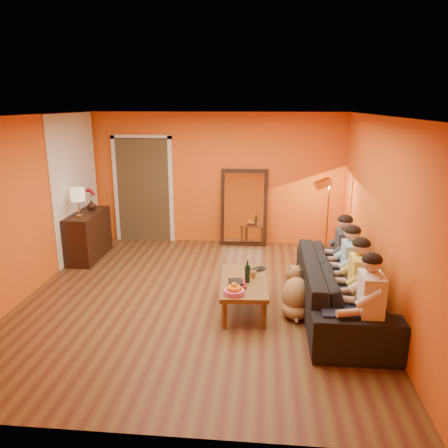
# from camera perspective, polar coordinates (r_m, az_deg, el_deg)

# --- Properties ---
(room_shell) EXTENTS (5.00, 5.50, 2.60)m
(room_shell) POSITION_cam_1_polar(r_m,az_deg,el_deg) (6.42, -3.22, 2.35)
(room_shell) COLOR brown
(room_shell) RESTS_ON ground
(white_accent) EXTENTS (0.02, 1.90, 2.58)m
(white_accent) POSITION_cam_1_polar(r_m,az_deg,el_deg) (8.43, -18.79, 4.72)
(white_accent) COLOR white
(white_accent) RESTS_ON wall_left
(doorway_recess) EXTENTS (1.06, 0.30, 2.10)m
(doorway_recess) POSITION_cam_1_polar(r_m,az_deg,el_deg) (9.14, -10.27, 4.50)
(doorway_recess) COLOR #3F2D19
(doorway_recess) RESTS_ON floor
(door_jamb_left) EXTENTS (0.08, 0.06, 2.20)m
(door_jamb_left) POSITION_cam_1_polar(r_m,az_deg,el_deg) (9.20, -13.90, 4.36)
(door_jamb_left) COLOR white
(door_jamb_left) RESTS_ON wall_back
(door_jamb_right) EXTENTS (0.08, 0.06, 2.20)m
(door_jamb_right) POSITION_cam_1_polar(r_m,az_deg,el_deg) (8.89, -6.92, 4.32)
(door_jamb_right) COLOR white
(door_jamb_right) RESTS_ON wall_back
(door_header) EXTENTS (1.22, 0.06, 0.08)m
(door_header) POSITION_cam_1_polar(r_m,az_deg,el_deg) (8.89, -10.81, 11.13)
(door_header) COLOR white
(door_header) RESTS_ON wall_back
(mirror_frame) EXTENTS (0.92, 0.27, 1.51)m
(mirror_frame) POSITION_cam_1_polar(r_m,az_deg,el_deg) (8.68, 2.63, 2.19)
(mirror_frame) COLOR black
(mirror_frame) RESTS_ON floor
(mirror_glass) EXTENTS (0.78, 0.21, 1.35)m
(mirror_glass) POSITION_cam_1_polar(r_m,az_deg,el_deg) (8.64, 2.62, 2.13)
(mirror_glass) COLOR white
(mirror_glass) RESTS_ON mirror_frame
(sideboard) EXTENTS (0.44, 1.18, 0.85)m
(sideboard) POSITION_cam_1_polar(r_m,az_deg,el_deg) (8.35, -17.28, -1.43)
(sideboard) COLOR black
(sideboard) RESTS_ON floor
(table_lamp) EXTENTS (0.24, 0.24, 0.51)m
(table_lamp) POSITION_cam_1_polar(r_m,az_deg,el_deg) (7.92, -18.49, 2.65)
(table_lamp) COLOR beige
(table_lamp) RESTS_ON sideboard
(sofa) EXTENTS (2.57, 1.01, 0.75)m
(sofa) POSITION_cam_1_polar(r_m,az_deg,el_deg) (6.10, 15.06, -8.07)
(sofa) COLOR black
(sofa) RESTS_ON floor
(coffee_table) EXTENTS (0.70, 1.26, 0.42)m
(coffee_table) POSITION_cam_1_polar(r_m,az_deg,el_deg) (6.10, 2.57, -9.20)
(coffee_table) COLOR brown
(coffee_table) RESTS_ON floor
(floor_lamp) EXTENTS (0.35, 0.30, 1.44)m
(floor_lamp) POSITION_cam_1_polar(r_m,az_deg,el_deg) (8.14, 13.36, 0.59)
(floor_lamp) COLOR gold
(floor_lamp) RESTS_ON floor
(dog) EXTENTS (0.41, 0.61, 0.69)m
(dog) POSITION_cam_1_polar(r_m,az_deg,el_deg) (5.94, 9.37, -8.68)
(dog) COLOR #AA794C
(dog) RESTS_ON floor
(person_far_left) EXTENTS (0.70, 0.44, 1.22)m
(person_far_left) POSITION_cam_1_polar(r_m,az_deg,el_deg) (5.14, 18.49, -10.10)
(person_far_left) COLOR beige
(person_far_left) RESTS_ON sofa
(person_mid_left) EXTENTS (0.70, 0.44, 1.22)m
(person_mid_left) POSITION_cam_1_polar(r_m,az_deg,el_deg) (5.63, 17.27, -7.70)
(person_mid_left) COLOR gold
(person_mid_left) RESTS_ON sofa
(person_mid_right) EXTENTS (0.70, 0.44, 1.22)m
(person_mid_right) POSITION_cam_1_polar(r_m,az_deg,el_deg) (6.12, 16.26, -5.69)
(person_mid_right) COLOR #8BB8D6
(person_mid_right) RESTS_ON sofa
(person_far_right) EXTENTS (0.70, 0.44, 1.22)m
(person_far_right) POSITION_cam_1_polar(r_m,az_deg,el_deg) (6.63, 15.41, -3.98)
(person_far_right) COLOR #303135
(person_far_right) RESTS_ON sofa
(fruit_bowl) EXTENTS (0.26, 0.26, 0.16)m
(fruit_bowl) POSITION_cam_1_polar(r_m,az_deg,el_deg) (5.58, 1.33, -8.39)
(fruit_bowl) COLOR #F155A3
(fruit_bowl) RESTS_ON coffee_table
(wine_bottle) EXTENTS (0.07, 0.07, 0.31)m
(wine_bottle) POSITION_cam_1_polar(r_m,az_deg,el_deg) (5.91, 3.08, -6.20)
(wine_bottle) COLOR black
(wine_bottle) RESTS_ON coffee_table
(tumbler) EXTENTS (0.12, 0.12, 0.10)m
(tumbler) POSITION_cam_1_polar(r_m,az_deg,el_deg) (6.11, 3.79, -6.57)
(tumbler) COLOR #B27F3F
(tumbler) RESTS_ON coffee_table
(laptop) EXTENTS (0.38, 0.35, 0.02)m
(laptop) POSITION_cam_1_polar(r_m,az_deg,el_deg) (6.33, 4.39, -6.10)
(laptop) COLOR black
(laptop) RESTS_ON coffee_table
(book_lower) EXTENTS (0.24, 0.30, 0.03)m
(book_lower) POSITION_cam_1_polar(r_m,az_deg,el_deg) (5.84, 0.72, -7.97)
(book_lower) COLOR black
(book_lower) RESTS_ON coffee_table
(book_mid) EXTENTS (0.22, 0.29, 0.02)m
(book_mid) POSITION_cam_1_polar(r_m,az_deg,el_deg) (5.84, 0.82, -7.73)
(book_mid) COLOR #A31220
(book_mid) RESTS_ON book_lower
(book_upper) EXTENTS (0.22, 0.27, 0.02)m
(book_upper) POSITION_cam_1_polar(r_m,az_deg,el_deg) (5.81, 0.71, -7.61)
(book_upper) COLOR black
(book_upper) RESTS_ON book_mid
(vase) EXTENTS (0.17, 0.17, 0.18)m
(vase) POSITION_cam_1_polar(r_m,az_deg,el_deg) (8.45, -16.92, 2.39)
(vase) COLOR black
(vase) RESTS_ON sideboard
(flowers) EXTENTS (0.17, 0.17, 0.42)m
(flowers) POSITION_cam_1_polar(r_m,az_deg,el_deg) (8.40, -17.05, 4.00)
(flowers) COLOR #A31220
(flowers) RESTS_ON vase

